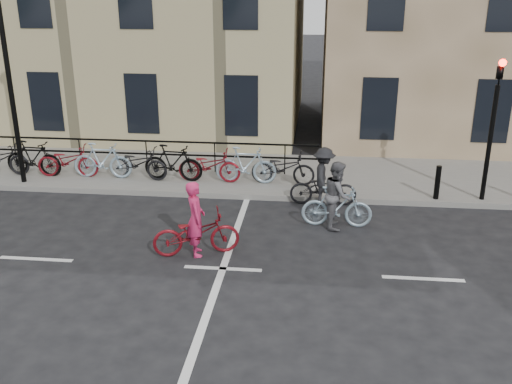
# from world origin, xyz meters

# --- Properties ---
(ground) EXTENTS (120.00, 120.00, 0.00)m
(ground) POSITION_xyz_m (0.00, 0.00, 0.00)
(ground) COLOR black
(ground) RESTS_ON ground
(sidewalk) EXTENTS (46.00, 4.00, 0.15)m
(sidewalk) POSITION_xyz_m (-4.00, 6.00, 0.07)
(sidewalk) COLOR slate
(sidewalk) RESTS_ON ground
(traffic_light) EXTENTS (0.18, 0.30, 3.90)m
(traffic_light) POSITION_xyz_m (6.20, 4.34, 2.45)
(traffic_light) COLOR black
(traffic_light) RESTS_ON sidewalk
(lamp_post) EXTENTS (0.36, 0.36, 5.28)m
(lamp_post) POSITION_xyz_m (-6.50, 4.40, 3.49)
(lamp_post) COLOR black
(lamp_post) RESTS_ON sidewalk
(bollard_east) EXTENTS (0.14, 0.14, 0.90)m
(bollard_east) POSITION_xyz_m (5.00, 4.25, 0.60)
(bollard_east) COLOR black
(bollard_east) RESTS_ON sidewalk
(parked_bikes) EXTENTS (10.40, 1.23, 1.05)m
(parked_bikes) POSITION_xyz_m (-3.30, 5.04, 0.64)
(parked_bikes) COLOR black
(parked_bikes) RESTS_ON sidewalk
(cyclist_pink) EXTENTS (1.95, 1.17, 1.64)m
(cyclist_pink) POSITION_xyz_m (-0.67, 0.62, 0.57)
(cyclist_pink) COLOR maroon
(cyclist_pink) RESTS_ON ground
(cyclist_grey) EXTENTS (1.68, 0.79, 1.62)m
(cyclist_grey) POSITION_xyz_m (2.35, 2.46, 0.65)
(cyclist_grey) COLOR #97B2C6
(cyclist_grey) RESTS_ON ground
(cyclist_dark) EXTENTS (1.75, 1.01, 1.55)m
(cyclist_dark) POSITION_xyz_m (2.03, 3.90, 0.61)
(cyclist_dark) COLOR black
(cyclist_dark) RESTS_ON ground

